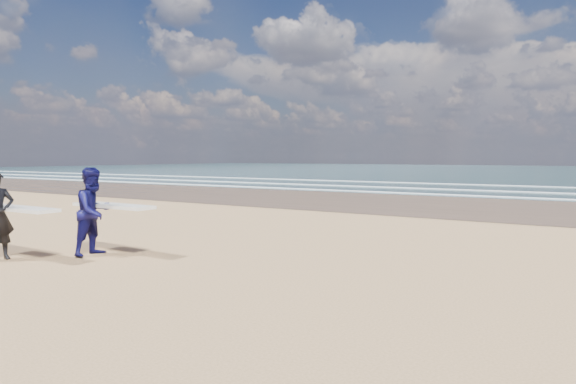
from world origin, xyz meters
The scene contains 2 objects.
surfer_near centered at (-0.16, 0.23, 0.95)m, with size 2.20×0.99×1.86m.
surfer_far centered at (1.08, 1.64, 0.96)m, with size 2.21×1.12×1.92m.
Camera 1 is at (10.59, -5.50, 2.16)m, focal length 32.00 mm.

